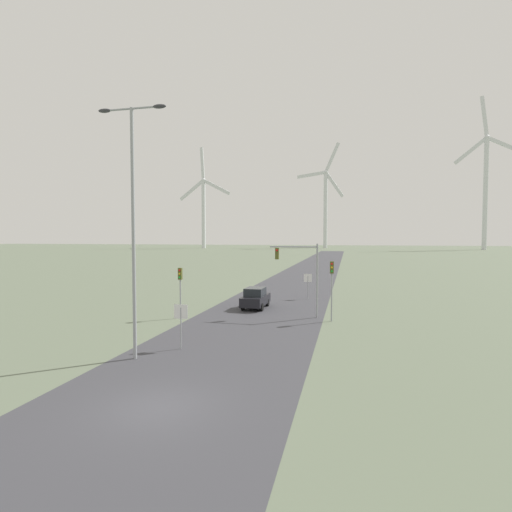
{
  "coord_description": "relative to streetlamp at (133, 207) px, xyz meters",
  "views": [
    {
      "loc": [
        6.78,
        -13.22,
        6.26
      ],
      "look_at": [
        0.0,
        16.05,
        4.83
      ],
      "focal_mm": 28.0,
      "sensor_mm": 36.0,
      "label": 1
    }
  ],
  "objects": [
    {
      "name": "streetlamp",
      "position": [
        0.0,
        0.0,
        0.0
      ],
      "size": [
        3.73,
        0.32,
        12.78
      ],
      "color": "#93999E",
      "rests_on": "ground"
    },
    {
      "name": "car_approaching",
      "position": [
        2.73,
        15.58,
        -6.88
      ],
      "size": [
        1.91,
        4.15,
        1.83
      ],
      "color": "black",
      "rests_on": "ground"
    },
    {
      "name": "wind_turbine_left",
      "position": [
        -2.26,
        213.49,
        18.77
      ],
      "size": [
        27.22,
        8.1,
        59.3
      ],
      "color": "silver",
      "rests_on": "ground"
    },
    {
      "name": "stop_sign_far",
      "position": [
        6.7,
        21.9,
        -6.01
      ],
      "size": [
        0.81,
        0.07,
        2.54
      ],
      "color": "#93999E",
      "rests_on": "ground"
    },
    {
      "name": "wind_turbine_far_left",
      "position": [
        -68.86,
        194.25,
        16.23
      ],
      "size": [
        32.12,
        6.65,
        56.44
      ],
      "color": "silver",
      "rests_on": "ground"
    },
    {
      "name": "ground_plane",
      "position": [
        3.86,
        -5.11,
        -7.79
      ],
      "size": [
        600.0,
        600.0,
        0.0
      ],
      "primitive_type": "plane",
      "color": "#5B6651"
    },
    {
      "name": "traffic_light_post_near_right",
      "position": [
        9.48,
        11.54,
        -4.53
      ],
      "size": [
        0.28,
        0.34,
        4.47
      ],
      "color": "#93999E",
      "rests_on": "ground"
    },
    {
      "name": "road_surface",
      "position": [
        3.86,
        42.89,
        -7.79
      ],
      "size": [
        10.0,
        240.0,
        0.01
      ],
      "color": "#38383D",
      "rests_on": "ground"
    },
    {
      "name": "wind_turbine_center",
      "position": [
        76.22,
        199.42,
        25.41
      ],
      "size": [
        34.24,
        9.46,
        74.93
      ],
      "color": "silver",
      "rests_on": "ground"
    },
    {
      "name": "traffic_light_mast_overhead",
      "position": [
        7.02,
        12.66,
        -3.73
      ],
      "size": [
        3.78,
        0.35,
        5.76
      ],
      "color": "#93999E",
      "rests_on": "ground"
    },
    {
      "name": "stop_sign_near",
      "position": [
        1.58,
        2.2,
        -6.04
      ],
      "size": [
        0.81,
        0.07,
        2.51
      ],
      "color": "#93999E",
      "rests_on": "ground"
    },
    {
      "name": "traffic_light_post_near_left",
      "position": [
        -1.93,
        10.09,
        -4.93
      ],
      "size": [
        0.28,
        0.33,
        3.89
      ],
      "color": "#93999E",
      "rests_on": "ground"
    }
  ]
}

